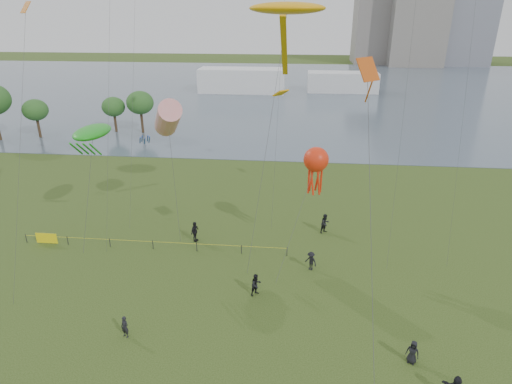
{
  "coord_description": "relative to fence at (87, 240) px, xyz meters",
  "views": [
    {
      "loc": [
        2.71,
        -17.49,
        19.77
      ],
      "look_at": [
        0.0,
        10.0,
        8.0
      ],
      "focal_mm": 30.0,
      "sensor_mm": 36.0,
      "label": 1
    }
  ],
  "objects": [
    {
      "name": "spectator_d",
      "position": [
        26.04,
        -11.54,
        0.23
      ],
      "size": [
        0.91,
        0.79,
        1.58
      ],
      "primitive_type": "imported",
      "rotation": [
        0.0,
        0.0,
        -0.46
      ],
      "color": "black",
      "rests_on": "ground_plane"
    },
    {
      "name": "pavilion_left",
      "position": [
        3.87,
        80.22,
        2.45
      ],
      "size": [
        22.0,
        8.0,
        6.0
      ],
      "primitive_type": "cube",
      "color": "white",
      "rests_on": "ground_plane"
    },
    {
      "name": "kite_windsock",
      "position": [
        7.42,
        3.21,
        10.62
      ],
      "size": [
        4.37,
        5.28,
        13.17
      ],
      "rotation": [
        0.0,
        0.0,
        -0.24
      ],
      "color": "#3F3F42"
    },
    {
      "name": "spectator_b",
      "position": [
        20.12,
        -1.95,
        0.27
      ],
      "size": [
        1.22,
        1.13,
        1.65
      ],
      "primitive_type": "imported",
      "rotation": [
        0.0,
        0.0,
        -0.64
      ],
      "color": "black",
      "rests_on": "ground_plane"
    },
    {
      "name": "spectator_c",
      "position": [
        9.56,
        1.78,
        0.42
      ],
      "size": [
        0.82,
        1.24,
        1.96
      ],
      "primitive_type": "imported",
      "rotation": [
        0.0,
        0.0,
        1.24
      ],
      "color": "black",
      "rests_on": "ground_plane"
    },
    {
      "name": "spectator_f",
      "position": [
        7.91,
        -11.08,
        0.22
      ],
      "size": [
        0.67,
        0.56,
        1.56
      ],
      "primitive_type": "imported",
      "rotation": [
        0.0,
        0.0,
        -0.4
      ],
      "color": "black",
      "rests_on": "ground_plane"
    },
    {
      "name": "kite_octopus",
      "position": [
        20.2,
        0.6,
        8.09
      ],
      "size": [
        3.86,
        5.78,
        9.76
      ],
      "rotation": [
        0.0,
        0.0,
        -0.02
      ],
      "color": "#3F3F42"
    },
    {
      "name": "spectator_g",
      "position": [
        21.61,
        4.64,
        0.41
      ],
      "size": [
        1.19,
        1.17,
        1.93
      ],
      "primitive_type": "imported",
      "rotation": [
        0.0,
        0.0,
        0.7
      ],
      "color": "black",
      "rests_on": "ground_plane"
    },
    {
      "name": "spectator_a",
      "position": [
        15.98,
        -5.74,
        0.33
      ],
      "size": [
        1.08,
        1.07,
        1.76
      ],
      "primitive_type": "imported",
      "rotation": [
        0.0,
        0.0,
        0.76
      ],
      "color": "black",
      "rests_on": "ground_plane"
    },
    {
      "name": "kite_delta",
      "position": [
        22.14,
        -9.69,
        15.43
      ],
      "size": [
        1.49,
        10.09,
        17.55
      ],
      "rotation": [
        0.0,
        0.0,
        0.21
      ],
      "color": "#3F3F42"
    },
    {
      "name": "building_low",
      "position": [
        47.87,
        153.22,
        13.45
      ],
      "size": [
        16.0,
        18.0,
        28.0
      ],
      "primitive_type": "cube",
      "color": "slate",
      "rests_on": "ground_plane"
    },
    {
      "name": "kite_creature",
      "position": [
        1.38,
        1.34,
        9.73
      ],
      "size": [
        2.65,
        5.06,
        10.77
      ],
      "rotation": [
        0.0,
        0.0,
        0.15
      ],
      "color": "#3F3F42"
    },
    {
      "name": "pavilion_right",
      "position": [
        29.87,
        83.22,
        1.95
      ],
      "size": [
        18.0,
        7.0,
        5.0
      ],
      "primitive_type": "cube",
      "color": "silver",
      "rests_on": "ground_plane"
    },
    {
      "name": "fence",
      "position": [
        0.0,
        0.0,
        0.0
      ],
      "size": [
        24.07,
        0.07,
        1.05
      ],
      "color": "black",
      "rests_on": "ground_plane"
    },
    {
      "name": "kite_stingray",
      "position": [
        17.57,
        0.39,
        19.29
      ],
      "size": [
        5.43,
        10.17,
        20.33
      ],
      "rotation": [
        0.0,
        0.0,
        -0.29
      ],
      "color": "#3F3F42"
    },
    {
      "name": "lake",
      "position": [
        15.87,
        85.22,
        -0.53
      ],
      "size": [
        400.0,
        120.0,
        0.08
      ],
      "primitive_type": "cube",
      "color": "#505F6D",
      "rests_on": "ground_plane"
    },
    {
      "name": "building_mid",
      "position": [
        61.87,
        147.22,
        18.45
      ],
      "size": [
        20.0,
        20.0,
        38.0
      ],
      "primitive_type": "cube",
      "color": "slate",
      "rests_on": "ground_plane"
    },
    {
      "name": "trees",
      "position": [
        -21.79,
        34.46,
        5.14
      ],
      "size": [
        27.06,
        12.09,
        9.15
      ],
      "color": "#372819",
      "rests_on": "ground_plane"
    }
  ]
}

